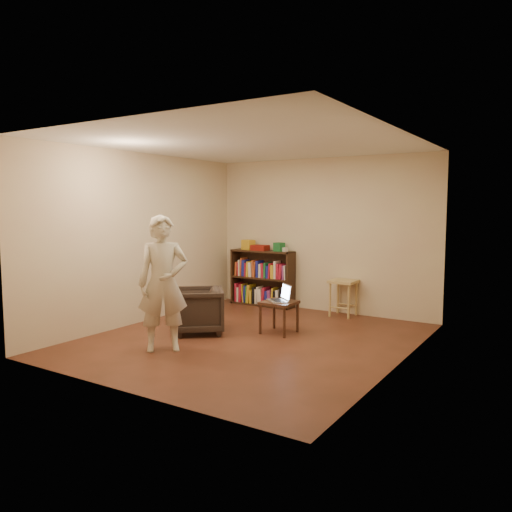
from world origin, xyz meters
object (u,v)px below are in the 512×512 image
Objects in this scene: laptop at (281,297)px; side_table at (279,307)px; stool at (343,287)px; armchair at (198,310)px; bookshelf at (263,281)px; person at (163,283)px.

side_table is at bearing -94.54° from laptop.
stool is 0.84× the size of armchair.
side_table is (-0.34, -1.52, -0.10)m from stool.
laptop is (0.02, 0.02, 0.13)m from side_table.
laptop reaches higher than armchair.
armchair is 1.55× the size of side_table.
stool is at bearing 117.80° from laptop.
side_table is at bearing -51.83° from bookshelf.
laptop reaches higher than side_table.
person is (0.45, -3.08, 0.40)m from bookshelf.
person reaches higher than laptop.
bookshelf is at bearing 168.64° from laptop.
armchair is at bearing -149.05° from side_table.
person is (-1.13, -3.02, 0.36)m from stool.
stool is at bearing -2.32° from bookshelf.
person is (-0.79, -1.50, 0.46)m from side_table.
armchair is 1.06m from person.
laptop is at bearing -101.88° from stool.
stool is 1.56m from side_table.
side_table is at bearing 81.47° from armchair.
laptop is at bearing -51.05° from bookshelf.
armchair is (-1.32, -2.11, -0.16)m from stool.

